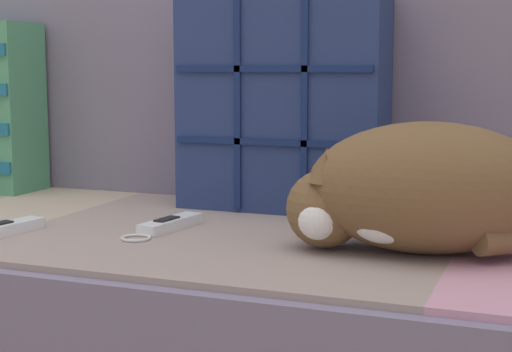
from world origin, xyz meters
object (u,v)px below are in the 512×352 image
game_remote_near (168,225)px  game_remote_far (1,230)px  throw_pillow_quilted (282,104)px  couch (78,319)px  sleeping_cat (416,191)px

game_remote_near → game_remote_far: size_ratio=0.99×
throw_pillow_quilted → game_remote_far: throw_pillow_quilted is taller
couch → game_remote_far: 0.31m
couch → sleeping_cat: size_ratio=4.82×
sleeping_cat → game_remote_far: size_ratio=2.13×
game_remote_near → sleeping_cat: bearing=-1.9°
throw_pillow_quilted → sleeping_cat: bearing=-41.7°
game_remote_near → game_remote_far: bearing=-150.1°
sleeping_cat → game_remote_near: sleeping_cat is taller
throw_pillow_quilted → game_remote_far: 0.56m
throw_pillow_quilted → game_remote_near: throw_pillow_quilted is taller
throw_pillow_quilted → game_remote_near: 0.34m
couch → game_remote_far: size_ratio=10.27×
couch → throw_pillow_quilted: throw_pillow_quilted is taller
game_remote_near → game_remote_far: same height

